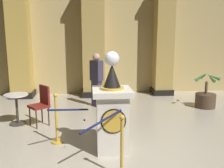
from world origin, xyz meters
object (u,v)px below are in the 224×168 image
object	(u,v)px
cafe_table	(17,105)
potted_palm_right	(206,98)
pedestal_clock	(112,113)
cafe_chair_red	(41,102)
bystander_guest	(97,79)
stanchion_near	(57,126)
stanchion_far	(122,156)

from	to	relation	value
cafe_table	potted_palm_right	bearing A→B (deg)	10.79
pedestal_clock	potted_palm_right	world-z (taller)	pedestal_clock
potted_palm_right	cafe_table	bearing A→B (deg)	-169.21
potted_palm_right	cafe_chair_red	world-z (taller)	potted_palm_right
bystander_guest	stanchion_near	bearing A→B (deg)	-108.97
stanchion_far	potted_palm_right	xyz separation A→B (m)	(2.97, 3.55, -0.07)
stanchion_near	pedestal_clock	bearing A→B (deg)	-22.19
stanchion_near	bystander_guest	bearing A→B (deg)	71.03
pedestal_clock	bystander_guest	bearing A→B (deg)	93.73
stanchion_far	cafe_chair_red	world-z (taller)	stanchion_far
stanchion_near	potted_palm_right	bearing A→B (deg)	27.86
potted_palm_right	cafe_table	xyz separation A→B (m)	(-5.21, -0.99, 0.20)
cafe_table	cafe_chair_red	bearing A→B (deg)	-9.55
cafe_table	cafe_chair_red	world-z (taller)	cafe_chair_red
potted_palm_right	stanchion_near	bearing A→B (deg)	-152.14
stanchion_near	bystander_guest	size ratio (longest dim) A/B	0.64
stanchion_near	stanchion_far	world-z (taller)	stanchion_near
pedestal_clock	cafe_table	xyz separation A→B (m)	(-2.17, 1.62, -0.27)
bystander_guest	cafe_table	distance (m)	2.44
pedestal_clock	stanchion_far	xyz separation A→B (m)	(0.07, -0.93, -0.40)
stanchion_far	cafe_table	bearing A→B (deg)	131.15
stanchion_near	cafe_table	size ratio (longest dim) A/B	1.37
potted_palm_right	cafe_chair_red	distance (m)	4.74
stanchion_near	bystander_guest	world-z (taller)	bystander_guest
pedestal_clock	cafe_chair_red	world-z (taller)	pedestal_clock
stanchion_far	cafe_table	xyz separation A→B (m)	(-2.24, 2.56, 0.13)
bystander_guest	cafe_table	world-z (taller)	bystander_guest
cafe_chair_red	stanchion_near	bearing A→B (deg)	-66.01
cafe_chair_red	pedestal_clock	bearing A→B (deg)	-44.28
pedestal_clock	bystander_guest	xyz separation A→B (m)	(-0.20, 3.01, 0.11)
stanchion_far	potted_palm_right	world-z (taller)	potted_palm_right
stanchion_far	bystander_guest	world-z (taller)	bystander_guest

